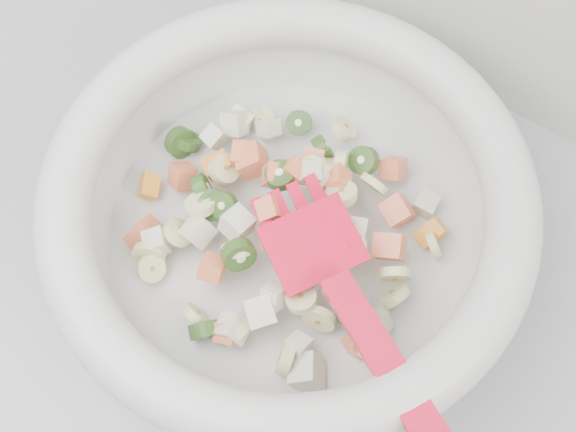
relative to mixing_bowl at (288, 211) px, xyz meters
The scene contains 1 object.
mixing_bowl is the anchor object (origin of this frame).
Camera 1 is at (0.04, 1.29, 1.47)m, focal length 45.00 mm.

